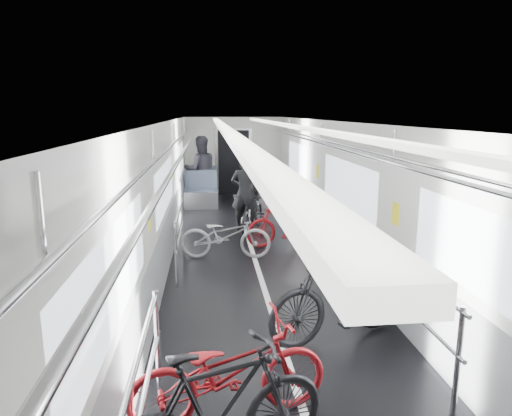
{
  "coord_description": "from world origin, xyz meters",
  "views": [
    {
      "loc": [
        -0.78,
        -7.19,
        2.57
      ],
      "look_at": [
        0.0,
        0.27,
        0.98
      ],
      "focal_mm": 32.0,
      "sensor_mm": 36.0,
      "label": 1
    }
  ],
  "objects": [
    {
      "name": "car_shell",
      "position": [
        0.0,
        1.78,
        1.13
      ],
      "size": [
        3.02,
        14.01,
        2.41
      ],
      "color": "black",
      "rests_on": "ground"
    },
    {
      "name": "bike_left_near",
      "position": [
        -0.64,
        -3.75,
        0.45
      ],
      "size": [
        1.78,
        0.91,
        0.89
      ],
      "primitive_type": "imported",
      "rotation": [
        0.0,
        0.0,
        1.76
      ],
      "color": "maroon",
      "rests_on": "floor"
    },
    {
      "name": "bike_left_mid",
      "position": [
        -0.74,
        -4.35,
        0.5
      ],
      "size": [
        1.74,
        1.01,
        1.01
      ],
      "primitive_type": "imported",
      "rotation": [
        0.0,
        0.0,
        1.91
      ],
      "color": "black",
      "rests_on": "floor"
    },
    {
      "name": "bike_left_far",
      "position": [
        -0.51,
        0.62,
        0.42
      ],
      "size": [
        1.65,
        0.71,
        0.84
      ],
      "primitive_type": "imported",
      "rotation": [
        0.0,
        0.0,
        1.47
      ],
      "color": "#A1A0A4",
      "rests_on": "floor"
    },
    {
      "name": "bike_right_near",
      "position": [
        0.68,
        -2.47,
        0.55
      ],
      "size": [
        1.91,
        1.1,
        1.11
      ],
      "primitive_type": "imported",
      "rotation": [
        0.0,
        0.0,
        -1.23
      ],
      "color": "black",
      "rests_on": "floor"
    },
    {
      "name": "bike_right_far",
      "position": [
        0.64,
        1.27,
        0.45
      ],
      "size": [
        1.55,
        0.74,
        0.9
      ],
      "primitive_type": "imported",
      "rotation": [
        0.0,
        0.0,
        -1.35
      ],
      "color": "maroon",
      "rests_on": "floor"
    },
    {
      "name": "bike_aisle",
      "position": [
        0.16,
        2.39,
        0.43
      ],
      "size": [
        1.1,
        1.74,
        0.86
      ],
      "primitive_type": "imported",
      "rotation": [
        0.0,
        0.0,
        -0.35
      ],
      "color": "black",
      "rests_on": "floor"
    },
    {
      "name": "person_standing",
      "position": [
        -0.01,
        2.49,
        0.84
      ],
      "size": [
        0.7,
        0.57,
        1.68
      ],
      "primitive_type": "imported",
      "rotation": [
        0.0,
        0.0,
        2.83
      ],
      "color": "black",
      "rests_on": "floor"
    },
    {
      "name": "person_seated",
      "position": [
        -1.0,
        5.77,
        0.95
      ],
      "size": [
        1.01,
        0.84,
        1.9
      ],
      "primitive_type": "imported",
      "rotation": [
        0.0,
        0.0,
        3.28
      ],
      "color": "#313038",
      "rests_on": "floor"
    }
  ]
}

